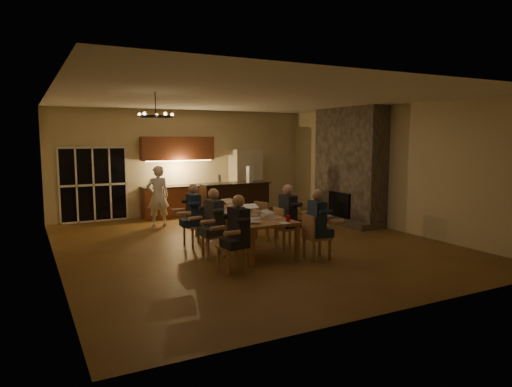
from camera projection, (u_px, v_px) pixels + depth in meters
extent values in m
plane|color=brown|center=(251.00, 244.00, 10.22)|extent=(9.00, 9.00, 0.00)
cube|color=beige|center=(185.00, 163.00, 14.01)|extent=(8.00, 0.04, 3.20)
cube|color=beige|center=(51.00, 181.00, 8.19)|extent=(0.04, 9.00, 3.20)
cube|color=beige|center=(388.00, 167.00, 11.87)|extent=(0.04, 9.00, 3.20)
cube|color=white|center=(251.00, 98.00, 9.83)|extent=(8.00, 9.00, 0.04)
cube|color=black|center=(94.00, 185.00, 12.80)|extent=(1.86, 0.08, 2.10)
cube|color=#6A6153|center=(349.00, 165.00, 12.78)|extent=(0.58, 2.50, 3.20)
cube|color=beige|center=(245.00, 181.00, 14.63)|extent=(0.90, 0.68, 2.00)
cube|color=#A86D43|center=(242.00, 230.00, 9.87)|extent=(1.10, 3.04, 0.75)
cube|color=black|center=(235.00, 201.00, 13.19)|extent=(2.04, 0.73, 1.08)
imported|color=white|center=(158.00, 196.00, 12.18)|extent=(0.61, 0.41, 1.63)
torus|color=black|center=(156.00, 117.00, 8.34)|extent=(0.65, 0.65, 0.03)
cylinder|color=white|center=(246.00, 214.00, 9.41)|extent=(0.07, 0.07, 0.10)
cylinder|color=white|center=(233.00, 207.00, 10.39)|extent=(0.08, 0.08, 0.10)
cylinder|color=white|center=(214.00, 207.00, 10.38)|extent=(0.08, 0.08, 0.10)
cylinder|color=#AF0D0B|center=(288.00, 218.00, 8.86)|extent=(0.08, 0.08, 0.12)
cylinder|color=#AF0D0B|center=(218.00, 209.00, 10.00)|extent=(0.09, 0.09, 0.12)
cylinder|color=#AF0D0B|center=(225.00, 202.00, 11.14)|extent=(0.08, 0.08, 0.12)
cylinder|color=#B2B2B7|center=(259.00, 215.00, 9.19)|extent=(0.07, 0.07, 0.12)
cylinder|color=#3F0F0C|center=(211.00, 203.00, 11.00)|extent=(0.06, 0.06, 0.12)
cylinder|color=#B2B2B7|center=(251.00, 208.00, 10.20)|extent=(0.07, 0.07, 0.12)
cylinder|color=white|center=(265.00, 215.00, 9.52)|extent=(0.23, 0.23, 0.02)
cylinder|color=white|center=(247.00, 220.00, 8.91)|extent=(0.27, 0.27, 0.02)
cylinder|color=white|center=(244.00, 207.00, 10.69)|extent=(0.24, 0.24, 0.02)
cube|color=white|center=(284.00, 223.00, 8.64)|extent=(0.15, 0.21, 0.01)
cylinder|color=#99999E|center=(219.00, 179.00, 12.92)|extent=(0.08, 0.08, 0.24)
cube|color=silver|center=(250.00, 174.00, 13.23)|extent=(0.17, 0.17, 0.47)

